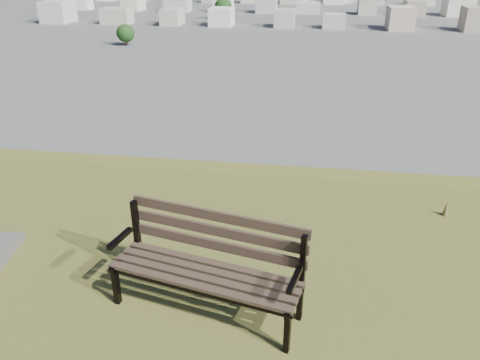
# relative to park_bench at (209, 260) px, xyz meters

# --- Properties ---
(park_bench) EXTENTS (1.69, 0.86, 0.84)m
(park_bench) POSITION_rel_park_bench_xyz_m (0.00, 0.00, 0.00)
(park_bench) COLOR #433427
(park_bench) RESTS_ON hilltop_mesa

